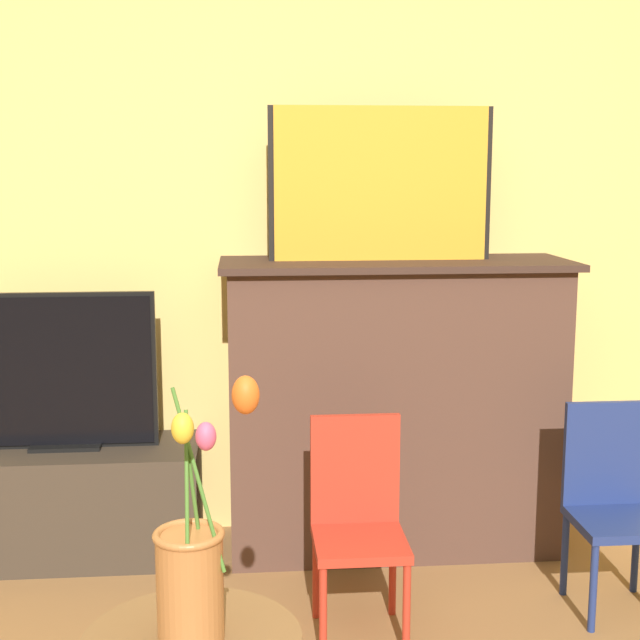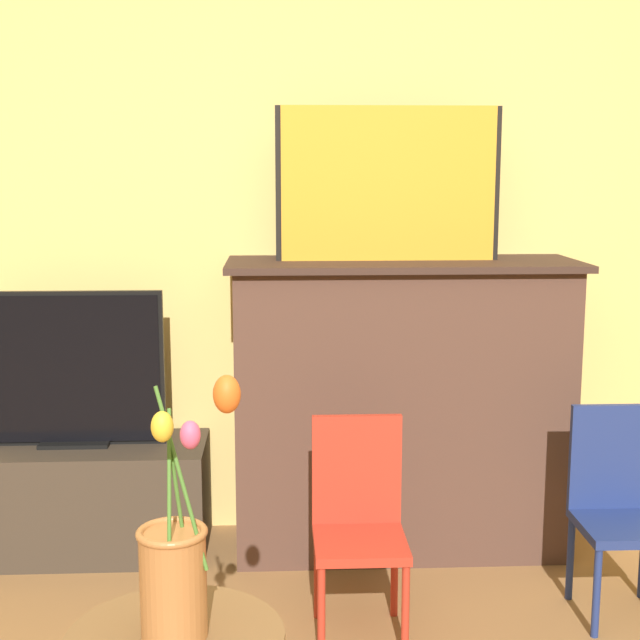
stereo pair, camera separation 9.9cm
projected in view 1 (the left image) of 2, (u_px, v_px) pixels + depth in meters
The scene contains 8 objects.
wall_back at pixel (306, 191), 3.45m from camera, with size 8.00×0.06×2.70m.
fireplace_mantel at pixel (393, 402), 3.37m from camera, with size 1.29×0.47×1.10m.
painting at pixel (381, 184), 3.23m from camera, with size 0.82×0.03×0.55m.
tv_stand at pixel (69, 502), 3.32m from camera, with size 0.97×0.39×0.42m.
tv_monitor at pixel (63, 373), 3.24m from camera, with size 0.67×0.12×0.58m.
chair_red at pixel (358, 516), 2.77m from camera, with size 0.28×0.28×0.67m.
chair_blue at pixel (612, 497), 2.93m from camera, with size 0.28×0.28×0.67m.
vase_tulips at pixel (193, 567), 1.76m from camera, with size 0.21×0.20×0.55m.
Camera 1 is at (-0.25, -1.35, 1.44)m, focal length 50.00 mm.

